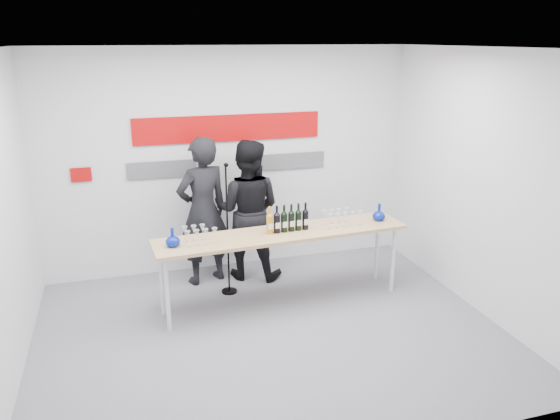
{
  "coord_description": "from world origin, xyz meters",
  "views": [
    {
      "loc": [
        -1.43,
        -5.11,
        3.1
      ],
      "look_at": [
        0.34,
        0.76,
        1.15
      ],
      "focal_mm": 35.0,
      "sensor_mm": 36.0,
      "label": 1
    }
  ],
  "objects_px": {
    "presenter_left": "(203,211)",
    "presenter_right": "(248,210)",
    "tasting_table": "(282,238)",
    "mic_stand": "(228,254)"
  },
  "relations": [
    {
      "from": "presenter_left",
      "to": "presenter_right",
      "type": "xyz_separation_m",
      "value": [
        0.59,
        0.0,
        -0.04
      ]
    },
    {
      "from": "presenter_right",
      "to": "presenter_left",
      "type": "bearing_deg",
      "value": 25.11
    },
    {
      "from": "tasting_table",
      "to": "mic_stand",
      "type": "height_order",
      "value": "mic_stand"
    },
    {
      "from": "presenter_left",
      "to": "mic_stand",
      "type": "distance_m",
      "value": 0.67
    },
    {
      "from": "mic_stand",
      "to": "presenter_right",
      "type": "bearing_deg",
      "value": 52.51
    },
    {
      "from": "presenter_right",
      "to": "tasting_table",
      "type": "bearing_deg",
      "value": 128.16
    },
    {
      "from": "tasting_table",
      "to": "presenter_left",
      "type": "height_order",
      "value": "presenter_left"
    },
    {
      "from": "tasting_table",
      "to": "presenter_left",
      "type": "relative_size",
      "value": 1.58
    },
    {
      "from": "presenter_right",
      "to": "mic_stand",
      "type": "bearing_deg",
      "value": 75.45
    },
    {
      "from": "presenter_left",
      "to": "tasting_table",
      "type": "bearing_deg",
      "value": 113.46
    }
  ]
}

